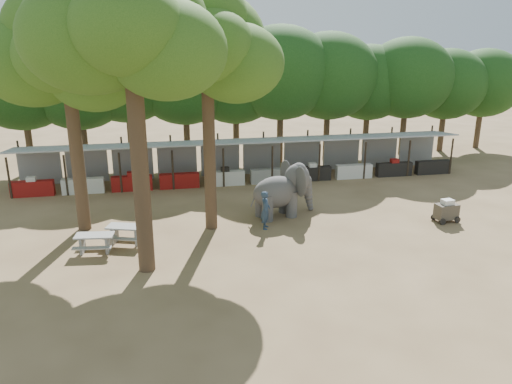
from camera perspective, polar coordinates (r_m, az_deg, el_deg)
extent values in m
plane|color=brown|center=(19.48, 5.80, -9.86)|extent=(100.00, 100.00, 0.00)
cube|color=gray|center=(31.60, -1.35, 5.83)|extent=(28.00, 2.99, 0.39)
cylinder|color=#2D2319|center=(31.06, -24.45, 1.55)|extent=(0.12, 0.12, 2.40)
cylinder|color=#2D2319|center=(33.56, -23.51, 3.13)|extent=(0.12, 0.12, 2.80)
cube|color=maroon|center=(31.49, -24.18, 0.36)|extent=(2.38, 0.50, 0.90)
cube|color=gray|center=(33.60, -23.44, 2.45)|extent=(2.52, 0.12, 2.00)
cylinder|color=#2D2319|center=(30.51, -19.35, 1.88)|extent=(0.12, 0.12, 2.40)
cylinder|color=#2D2319|center=(33.05, -18.77, 3.46)|extent=(0.12, 0.12, 2.80)
cube|color=silver|center=(30.95, -19.15, 0.67)|extent=(2.38, 0.50, 0.90)
cube|color=gray|center=(33.10, -18.72, 2.77)|extent=(2.52, 0.12, 2.00)
cylinder|color=#2D2319|center=(30.22, -14.10, 2.21)|extent=(0.12, 0.12, 2.40)
cylinder|color=#2D2319|center=(32.78, -13.92, 3.78)|extent=(0.12, 0.12, 2.80)
cube|color=maroon|center=(30.66, -13.97, 0.98)|extent=(2.38, 0.50, 0.90)
cube|color=gray|center=(32.83, -13.88, 3.08)|extent=(2.52, 0.12, 2.00)
cylinder|color=#2D2319|center=(30.18, -8.79, 2.52)|extent=(0.12, 0.12, 2.40)
cylinder|color=#2D2319|center=(32.75, -9.02, 4.07)|extent=(0.12, 0.12, 2.80)
cube|color=maroon|center=(30.62, -8.74, 1.29)|extent=(2.38, 0.50, 0.90)
cube|color=gray|center=(32.79, -8.99, 3.37)|extent=(2.52, 0.12, 2.00)
cylinder|color=#2D2319|center=(30.40, -3.51, 2.81)|extent=(0.12, 0.12, 2.40)
cylinder|color=#2D2319|center=(32.95, -4.14, 4.32)|extent=(0.12, 0.12, 2.80)
cube|color=silver|center=(30.84, -3.54, 1.58)|extent=(2.38, 0.50, 0.90)
cube|color=gray|center=(33.00, -4.12, 3.63)|extent=(2.52, 0.12, 2.00)
cylinder|color=#2D2319|center=(30.87, 1.66, 3.07)|extent=(0.12, 0.12, 2.40)
cylinder|color=#2D2319|center=(33.39, 0.64, 4.55)|extent=(0.12, 0.12, 2.80)
cube|color=gray|center=(31.31, 1.54, 1.85)|extent=(2.38, 0.50, 0.90)
cube|color=gray|center=(33.43, 0.66, 3.86)|extent=(2.52, 0.12, 2.00)
cylinder|color=#2D2319|center=(31.59, 6.63, 3.29)|extent=(0.12, 0.12, 2.40)
cylinder|color=#2D2319|center=(34.05, 5.28, 4.73)|extent=(0.12, 0.12, 2.80)
cube|color=black|center=(32.01, 6.45, 2.10)|extent=(2.38, 0.50, 0.90)
cube|color=gray|center=(34.10, 5.28, 4.06)|extent=(2.52, 0.12, 2.00)
cylinder|color=#2D2319|center=(32.53, 11.34, 3.48)|extent=(0.12, 0.12, 2.40)
cylinder|color=#2D2319|center=(34.93, 9.71, 4.88)|extent=(0.12, 0.12, 2.80)
cube|color=silver|center=(32.94, 11.10, 2.33)|extent=(2.38, 0.50, 0.90)
cube|color=gray|center=(34.97, 9.71, 4.22)|extent=(2.52, 0.12, 2.00)
cylinder|color=#2D2319|center=(33.68, 15.77, 3.64)|extent=(0.12, 0.12, 2.40)
cylinder|color=#2D2319|center=(36.00, 13.90, 4.99)|extent=(0.12, 0.12, 2.80)
cube|color=black|center=(34.08, 15.48, 2.52)|extent=(2.38, 0.50, 0.90)
cube|color=gray|center=(36.04, 13.89, 4.36)|extent=(2.52, 0.12, 2.00)
cylinder|color=#2D2319|center=(35.02, 19.88, 3.77)|extent=(0.12, 0.12, 2.40)
cylinder|color=#2D2319|center=(37.25, 17.84, 5.08)|extent=(0.12, 0.12, 2.80)
cube|color=black|center=(35.40, 19.56, 2.69)|extent=(2.38, 0.50, 0.90)
cube|color=gray|center=(37.30, 17.82, 4.46)|extent=(2.52, 0.12, 2.00)
cylinder|color=#332316|center=(24.20, -20.02, 6.19)|extent=(0.60, 0.60, 9.20)
cone|color=#332316|center=(23.80, -21.22, 17.08)|extent=(0.57, 0.57, 2.88)
ellipsoid|color=#254B14|center=(24.38, -24.06, 13.48)|extent=(4.80, 4.80, 3.94)
ellipsoid|color=#254B14|center=(23.09, -17.97, 12.98)|extent=(4.20, 4.20, 3.44)
ellipsoid|color=#254B14|center=(24.86, -20.13, 15.36)|extent=(5.20, 5.20, 4.26)
ellipsoid|color=#254B14|center=(22.53, -21.45, 14.33)|extent=(3.80, 3.80, 3.12)
ellipsoid|color=#254B14|center=(24.05, -21.88, 17.05)|extent=(4.40, 4.40, 3.61)
cylinder|color=#332316|center=(18.89, -13.33, 5.67)|extent=(0.64, 0.64, 10.40)
ellipsoid|color=#254B14|center=(18.92, -18.51, 16.40)|extent=(4.80, 4.80, 3.94)
ellipsoid|color=#254B14|center=(17.91, -10.16, 15.70)|extent=(4.20, 4.20, 3.44)
ellipsoid|color=#254B14|center=(19.61, -13.53, 18.57)|extent=(5.20, 5.20, 4.26)
ellipsoid|color=#254B14|center=(17.21, -14.42, 17.70)|extent=(3.80, 3.80, 3.12)
cylinder|color=#332316|center=(22.98, -5.42, 7.12)|extent=(0.56, 0.56, 9.60)
cone|color=#332316|center=(22.61, -5.79, 19.17)|extent=(0.53, 0.53, 3.00)
ellipsoid|color=#254B14|center=(22.82, -9.38, 15.40)|extent=(4.80, 4.80, 3.94)
ellipsoid|color=#254B14|center=(22.19, -2.30, 14.52)|extent=(4.20, 4.20, 3.44)
ellipsoid|color=#254B14|center=(23.72, -5.49, 17.07)|extent=(5.20, 5.20, 4.26)
ellipsoid|color=#254B14|center=(21.31, -5.34, 16.21)|extent=(3.80, 3.80, 3.12)
ellipsoid|color=#254B14|center=(22.78, -6.63, 19.03)|extent=(4.40, 4.40, 3.61)
cylinder|color=#332316|center=(37.10, -23.59, 5.14)|extent=(0.44, 0.44, 3.74)
ellipsoid|color=black|center=(36.58, -24.29, 10.73)|extent=(6.46, 5.95, 5.61)
cylinder|color=#332316|center=(36.51, -18.47, 5.53)|extent=(0.44, 0.44, 3.74)
ellipsoid|color=black|center=(35.98, -19.04, 11.22)|extent=(6.46, 5.95, 5.61)
cylinder|color=#332316|center=(36.23, -13.22, 5.88)|extent=(0.44, 0.44, 3.74)
ellipsoid|color=black|center=(35.69, -13.64, 11.63)|extent=(6.46, 5.95, 5.61)
cylinder|color=#332316|center=(36.24, -7.93, 6.19)|extent=(0.44, 0.44, 3.74)
ellipsoid|color=black|center=(35.71, -8.18, 11.94)|extent=(6.46, 5.95, 5.61)
cylinder|color=#332316|center=(36.57, -2.68, 6.44)|extent=(0.44, 0.44, 3.74)
ellipsoid|color=black|center=(36.04, -2.76, 12.15)|extent=(6.46, 5.95, 5.61)
cylinder|color=#332316|center=(37.19, 2.44, 6.63)|extent=(0.44, 0.44, 3.74)
ellipsoid|color=black|center=(36.67, 2.52, 12.24)|extent=(6.46, 5.95, 5.61)
cylinder|color=#332316|center=(38.09, 7.36, 6.76)|extent=(0.44, 0.44, 3.74)
ellipsoid|color=black|center=(37.58, 7.58, 12.24)|extent=(6.46, 5.95, 5.61)
cylinder|color=#332316|center=(39.26, 12.02, 6.85)|extent=(0.44, 0.44, 3.74)
ellipsoid|color=black|center=(38.76, 12.37, 12.16)|extent=(6.46, 5.95, 5.61)
cylinder|color=#332316|center=(40.66, 16.38, 6.88)|extent=(0.44, 0.44, 3.74)
ellipsoid|color=black|center=(40.19, 16.84, 12.00)|extent=(6.46, 5.95, 5.61)
cylinder|color=#332316|center=(42.29, 20.44, 6.88)|extent=(0.44, 0.44, 3.74)
ellipsoid|color=black|center=(41.83, 20.98, 11.79)|extent=(6.46, 5.95, 5.61)
cylinder|color=#332316|center=(44.10, 24.17, 6.85)|extent=(0.44, 0.44, 3.74)
ellipsoid|color=black|center=(43.66, 24.78, 11.55)|extent=(6.46, 5.95, 5.61)
ellipsoid|color=#3F3D3D|center=(25.28, 2.34, 0.00)|extent=(2.79, 2.05, 1.62)
cylinder|color=#3F3D3D|center=(24.85, 1.33, -1.83)|extent=(0.70, 0.70, 1.36)
cylinder|color=#3F3D3D|center=(25.51, 0.54, -1.31)|extent=(0.70, 0.70, 1.36)
cylinder|color=#3F3D3D|center=(25.47, 4.09, -1.38)|extent=(0.70, 0.70, 1.36)
cylinder|color=#3F3D3D|center=(26.11, 3.26, -0.89)|extent=(0.70, 0.70, 1.36)
ellipsoid|color=#3F3D3D|center=(25.67, 4.70, 1.58)|extent=(1.62, 1.43, 1.50)
ellipsoid|color=#3F3D3D|center=(24.94, 5.09, 1.18)|extent=(0.53, 1.25, 1.54)
ellipsoid|color=#3F3D3D|center=(26.16, 3.46, 2.00)|extent=(0.53, 1.25, 1.54)
cone|color=#3F3D3D|center=(26.33, 6.03, -0.41)|extent=(0.75, 0.75, 1.70)
imported|color=#26384C|center=(23.81, 1.10, -2.08)|extent=(0.62, 0.77, 1.86)
cube|color=gray|center=(22.39, -18.00, -4.74)|extent=(1.68, 0.93, 0.06)
cube|color=gray|center=(22.67, -19.22, -5.67)|extent=(0.18, 0.65, 0.75)
cube|color=gray|center=(22.42, -16.56, -5.67)|extent=(0.18, 0.65, 0.75)
cube|color=gray|center=(21.98, -18.25, -6.09)|extent=(1.63, 0.45, 0.05)
cube|color=gray|center=(23.04, -17.60, -4.92)|extent=(1.63, 0.45, 0.05)
cube|color=gray|center=(22.93, -14.67, -3.84)|extent=(1.81, 1.25, 0.07)
cube|color=gray|center=(23.28, -15.85, -4.69)|extent=(0.31, 0.66, 0.77)
cube|color=gray|center=(22.89, -13.30, -4.88)|extent=(0.31, 0.66, 0.77)
cube|color=gray|center=(22.53, -15.16, -5.18)|extent=(1.65, 0.78, 0.06)
cube|color=gray|center=(23.57, -14.07, -4.06)|extent=(1.65, 0.78, 0.06)
cube|color=#383127|center=(26.55, 20.93, -2.08)|extent=(1.14, 0.77, 0.75)
cylinder|color=black|center=(26.15, 20.57, -3.21)|extent=(0.33, 0.10, 0.32)
cylinder|color=black|center=(26.68, 22.04, -2.97)|extent=(0.33, 0.10, 0.32)
cylinder|color=black|center=(26.67, 19.65, -2.70)|extent=(0.33, 0.10, 0.32)
cylinder|color=black|center=(27.19, 21.10, -2.49)|extent=(0.33, 0.10, 0.32)
cube|color=silver|center=(26.40, 21.04, -1.09)|extent=(0.58, 0.49, 0.27)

